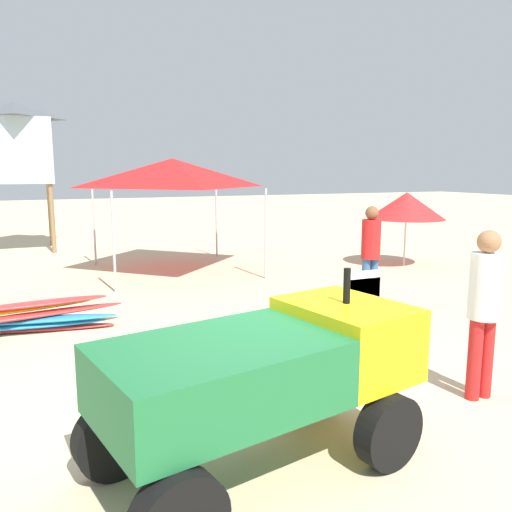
% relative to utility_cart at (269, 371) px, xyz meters
% --- Properties ---
extents(ground, '(80.00, 80.00, 0.00)m').
position_rel_utility_cart_xyz_m(ground, '(0.42, 0.93, -0.78)').
color(ground, beige).
extents(utility_cart, '(2.73, 1.72, 1.50)m').
position_rel_utility_cart_xyz_m(utility_cart, '(0.00, 0.00, 0.00)').
color(utility_cart, '#1E6B38').
rests_on(utility_cart, ground).
extents(stacked_plastic_chairs, '(0.48, 0.48, 1.11)m').
position_rel_utility_cart_xyz_m(stacked_plastic_chairs, '(2.02, 1.77, -0.13)').
color(stacked_plastic_chairs, white).
rests_on(stacked_plastic_chairs, ground).
extents(surfboard_pile, '(2.70, 0.94, 0.48)m').
position_rel_utility_cart_xyz_m(surfboard_pile, '(-1.70, 4.40, -0.56)').
color(surfboard_pile, red).
rests_on(surfboard_pile, ground).
extents(lifeguard_near_left, '(0.32, 0.32, 1.73)m').
position_rel_utility_cart_xyz_m(lifeguard_near_left, '(2.49, 0.25, 0.21)').
color(lifeguard_near_left, red).
rests_on(lifeguard_near_left, ground).
extents(lifeguard_near_center, '(0.32, 0.32, 1.72)m').
position_rel_utility_cart_xyz_m(lifeguard_near_center, '(3.63, 3.69, 0.20)').
color(lifeguard_near_center, '#33598C').
rests_on(lifeguard_near_center, ground).
extents(popup_canopy, '(3.22, 3.22, 2.57)m').
position_rel_utility_cart_xyz_m(popup_canopy, '(1.39, 8.08, 1.47)').
color(popup_canopy, '#B2B2B7').
rests_on(popup_canopy, ground).
extents(lifeguard_tower, '(1.98, 1.98, 4.19)m').
position_rel_utility_cart_xyz_m(lifeguard_tower, '(-1.83, 12.84, 2.29)').
color(lifeguard_tower, olive).
rests_on(lifeguard_tower, ground).
extents(beach_umbrella_left, '(1.84, 1.84, 1.79)m').
position_rel_utility_cart_xyz_m(beach_umbrella_left, '(6.70, 6.49, 0.68)').
color(beach_umbrella_left, beige).
rests_on(beach_umbrella_left, ground).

